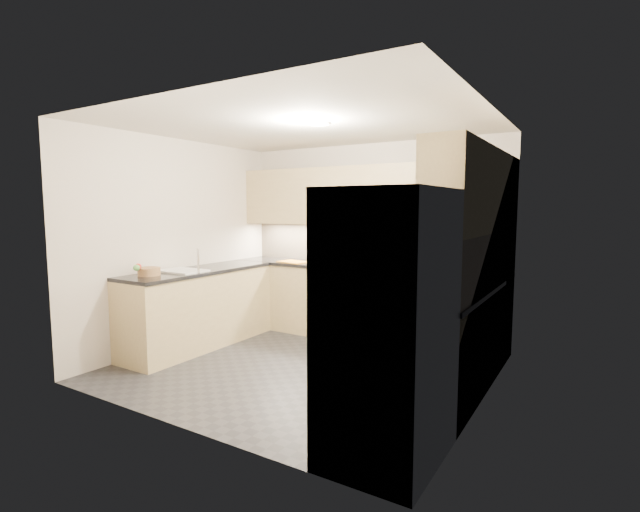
{
  "coord_description": "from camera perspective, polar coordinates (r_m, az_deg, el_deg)",
  "views": [
    {
      "loc": [
        2.63,
        -3.93,
        1.68
      ],
      "look_at": [
        0.0,
        0.35,
        1.15
      ],
      "focal_mm": 26.0,
      "sensor_mm": 36.0,
      "label": 1
    }
  ],
  "objects": [
    {
      "name": "floor",
      "position": [
        5.02,
        -2.15,
        -13.54
      ],
      "size": [
        3.6,
        3.2,
        0.0
      ],
      "primitive_type": "cube",
      "color": "#242429",
      "rests_on": "ground"
    },
    {
      "name": "ceiling",
      "position": [
        4.8,
        -2.27,
        15.86
      ],
      "size": [
        3.6,
        3.2,
        0.02
      ],
      "primitive_type": "cube",
      "color": "beige",
      "rests_on": "wall_back"
    },
    {
      "name": "wall_back",
      "position": [
        6.14,
        6.12,
        1.97
      ],
      "size": [
        3.6,
        0.02,
        2.5
      ],
      "primitive_type": "cube",
      "color": "beige",
      "rests_on": "floor"
    },
    {
      "name": "wall_front",
      "position": [
        3.54,
        -16.76,
        -1.2
      ],
      "size": [
        3.6,
        0.02,
        2.5
      ],
      "primitive_type": "cube",
      "color": "beige",
      "rests_on": "floor"
    },
    {
      "name": "wall_left",
      "position": [
        5.94,
        -16.83,
        1.61
      ],
      "size": [
        0.02,
        3.2,
        2.5
      ],
      "primitive_type": "cube",
      "color": "beige",
      "rests_on": "floor"
    },
    {
      "name": "wall_right",
      "position": [
        4.04,
        19.54,
        -0.43
      ],
      "size": [
        0.02,
        3.2,
        2.5
      ],
      "primitive_type": "cube",
      "color": "beige",
      "rests_on": "floor"
    },
    {
      "name": "base_cab_back_left",
      "position": [
        6.53,
        -3.81,
        -4.85
      ],
      "size": [
        1.42,
        0.6,
        0.9
      ],
      "primitive_type": "cube",
      "color": "tan",
      "rests_on": "floor"
    },
    {
      "name": "base_cab_back_right",
      "position": [
        5.59,
        14.89,
        -6.9
      ],
      "size": [
        1.42,
        0.6,
        0.9
      ],
      "primitive_type": "cube",
      "color": "tan",
      "rests_on": "floor"
    },
    {
      "name": "base_cab_right",
      "position": [
        4.41,
        15.71,
        -10.4
      ],
      "size": [
        0.6,
        1.7,
        0.9
      ],
      "primitive_type": "cube",
      "color": "tan",
      "rests_on": "floor"
    },
    {
      "name": "base_cab_peninsula",
      "position": [
        5.83,
        -14.61,
        -6.36
      ],
      "size": [
        0.6,
        2.0,
        0.9
      ],
      "primitive_type": "cube",
      "color": "tan",
      "rests_on": "floor"
    },
    {
      "name": "countertop_back_left",
      "position": [
        6.46,
        -3.84,
        -0.75
      ],
      "size": [
        1.42,
        0.63,
        0.04
      ],
      "primitive_type": "cube",
      "color": "black",
      "rests_on": "base_cab_back_left"
    },
    {
      "name": "countertop_back_right",
      "position": [
        5.5,
        15.02,
        -2.12
      ],
      "size": [
        1.42,
        0.63,
        0.04
      ],
      "primitive_type": "cube",
      "color": "black",
      "rests_on": "base_cab_back_right"
    },
    {
      "name": "countertop_right",
      "position": [
        4.3,
        15.89,
        -4.38
      ],
      "size": [
        0.63,
        1.7,
        0.04
      ],
      "primitive_type": "cube",
      "color": "black",
      "rests_on": "base_cab_right"
    },
    {
      "name": "countertop_peninsula",
      "position": [
        5.75,
        -14.74,
        -1.77
      ],
      "size": [
        0.63,
        2.0,
        0.04
      ],
      "primitive_type": "cube",
      "color": "black",
      "rests_on": "base_cab_peninsula"
    },
    {
      "name": "upper_cab_back",
      "position": [
        5.97,
        5.45,
        7.39
      ],
      "size": [
        3.6,
        0.35,
        0.75
      ],
      "primitive_type": "cube",
      "color": "tan",
      "rests_on": "wall_back"
    },
    {
      "name": "upper_cab_right",
      "position": [
        4.33,
        18.3,
        7.65
      ],
      "size": [
        0.35,
        1.95,
        0.75
      ],
      "primitive_type": "cube",
      "color": "tan",
      "rests_on": "wall_right"
    },
    {
      "name": "backsplash_back",
      "position": [
        6.14,
        6.09,
        1.45
      ],
      "size": [
        3.6,
        0.01,
        0.51
      ],
      "primitive_type": "cube",
      "color": "tan",
      "rests_on": "wall_back"
    },
    {
      "name": "backsplash_right",
      "position": [
        4.49,
        20.66,
        -0.57
      ],
      "size": [
        0.01,
        2.3,
        0.51
      ],
      "primitive_type": "cube",
      "color": "tan",
      "rests_on": "wall_right"
    },
    {
      "name": "gas_range",
      "position": [
        5.96,
        4.68,
        -5.86
      ],
      "size": [
        0.76,
        0.65,
        0.91
      ],
      "primitive_type": "cube",
      "color": "#A1A4A9",
      "rests_on": "floor"
    },
    {
      "name": "range_cooktop",
      "position": [
        5.88,
        4.72,
        -1.47
      ],
      "size": [
        0.76,
        0.65,
        0.03
      ],
      "primitive_type": "cube",
      "color": "black",
      "rests_on": "gas_range"
    },
    {
      "name": "oven_door_glass",
      "position": [
        5.67,
        3.16,
        -6.51
      ],
      "size": [
        0.62,
        0.02,
        0.45
      ],
      "primitive_type": "cube",
      "color": "black",
      "rests_on": "gas_range"
    },
    {
      "name": "oven_handle",
      "position": [
        5.6,
        3.08,
        -3.85
      ],
      "size": [
        0.6,
        0.02,
        0.02
      ],
      "primitive_type": "cylinder",
      "rotation": [
        0.0,
        1.57,
        0.0
      ],
      "color": "#B2B5BA",
      "rests_on": "gas_range"
    },
    {
      "name": "microwave",
      "position": [
        5.94,
        5.33,
        6.19
      ],
      "size": [
        0.76,
        0.4,
        0.4
      ],
      "primitive_type": "cube",
      "color": "#94969B",
      "rests_on": "upper_cab_back"
    },
    {
      "name": "microwave_door",
      "position": [
        5.76,
        4.43,
        6.2
      ],
      "size": [
        0.6,
        0.01,
        0.28
      ],
      "primitive_type": "cube",
      "color": "black",
      "rests_on": "microwave"
    },
    {
      "name": "refrigerator",
      "position": [
        3.12,
        8.42,
        -8.51
      ],
      "size": [
        0.7,
        0.9,
        1.8
      ],
      "primitive_type": "cube",
      "color": "#A9ABB1",
      "rests_on": "floor"
    },
    {
      "name": "fridge_handle_left",
      "position": [
        3.11,
        0.78,
        -7.53
      ],
      "size": [
        0.02,
        0.02,
        1.2
      ],
      "primitive_type": "cylinder",
      "color": "#B2B5BA",
      "rests_on": "refrigerator"
    },
    {
      "name": "fridge_handle_right",
      "position": [
        3.42,
        3.89,
        -6.31
      ],
      "size": [
        0.02,
        0.02,
        1.2
      ],
      "primitive_type": "cylinder",
      "color": "#B2B5BA",
      "rests_on": "refrigerator"
    },
    {
      "name": "sink_basin",
      "position": [
        5.59,
        -16.58,
        -2.46
      ],
      "size": [
        0.52,
        0.38,
        0.16
      ],
      "primitive_type": "cube",
      "color": "white",
      "rests_on": "base_cab_peninsula"
    },
    {
      "name": "faucet",
      "position": [
        5.37,
        -14.78,
        -0.59
      ],
      "size": [
        0.03,
        0.03,
        0.28
      ],
      "primitive_type": "cylinder",
      "color": "silver",
      "rests_on": "countertop_peninsula"
    },
    {
      "name": "utensil_bowl",
      "position": [
        5.32,
        19.72,
        -1.39
      ],
      "size": [
        0.37,
        0.37,
        0.17
      ],
      "primitive_type": "cylinder",
      "rotation": [
        0.0,
        0.0,
        -0.25
      ],
      "color": "#5DA145",
      "rests_on": "countertop_back_right"
    },
    {
      "name": "cutting_board",
      "position": [
        6.26,
        -3.29,
        -0.72
      ],
      "size": [
        0.44,
        0.34,
        0.01
      ],
      "primitive_type": "cube",
      "rotation": [
        0.0,
        0.0,
        -0.19
      ],
      "color": "orange",
      "rests_on": "countertop_back_left"
    },
    {
      "name": "fruit_basket",
      "position": [
        5.37,
        -20.3,
        -1.81
      ],
      "size": [
        0.31,
        0.31,
        0.09
      ],
      "primitive_type": "cylinder",
      "rotation": [
        0.0,
        0.0,
        -0.36
      ],
      "color": "#A1764B",
      "rests_on": "countertop_peninsula"
    },
    {
      "name": "fruit_apple",
      "position": [
        5.26,
        -21.47,
        -1.22
      ],
      "size": [
        0.07,
        0.07,
        0.07
      ],
      "primitive_type": "sphere",
      "color": "red",
      "rests_on": "fruit_basket"
    },
    {
      "name": "fruit_pear",
      "position": [
        5.16,
        -21.65,
        -1.36
      ],
      "size": [
        0.07,
        0.07,
        0.07
      ],
      "primitive_type": "sphere",
      "color": "#57A044",
      "rests_on": "fruit_basket"
    },
    {
      "name": "dish_towel_check",
      "position": [
        5.64,
        2.47,
        -5.53
      ],
      "size": [
        0.2,
        0.07,
        0.38
      ],
      "primitive_type": "cube",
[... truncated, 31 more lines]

